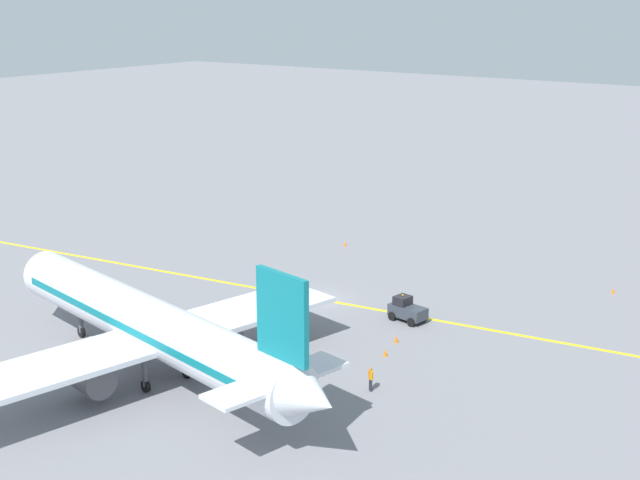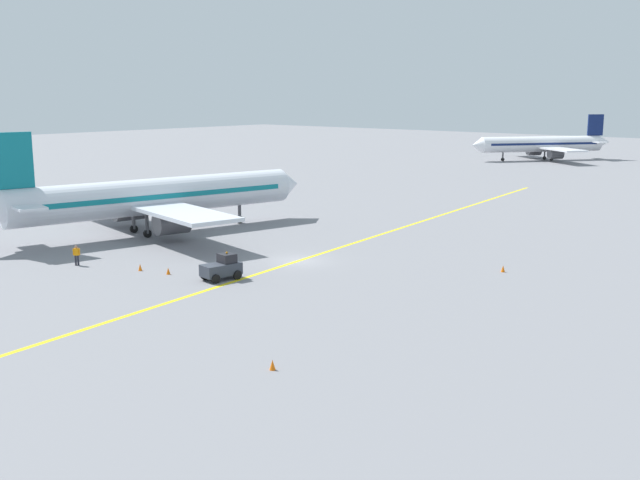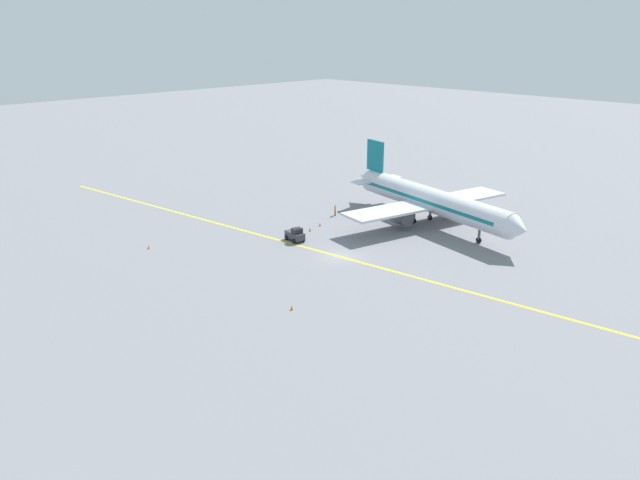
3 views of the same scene
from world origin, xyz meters
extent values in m
plane|color=slate|center=(0.00, 0.00, 0.00)|extent=(400.00, 400.00, 0.00)
cube|color=yellow|center=(0.00, 0.00, 0.00)|extent=(14.51, 119.21, 0.01)
cylinder|color=silver|center=(-19.45, 0.42, 3.80)|extent=(9.86, 30.08, 3.60)
cone|color=silver|center=(-16.02, 16.26, 3.80)|extent=(3.85, 3.07, 3.42)
cube|color=#0F727F|center=(-19.45, 0.42, 3.95)|extent=(9.27, 27.16, 0.50)
cube|color=silver|center=(-19.66, -0.55, 3.08)|extent=(28.47, 11.00, 0.36)
cylinder|color=#4C4C51|center=(-24.55, 0.50, 1.83)|extent=(2.83, 3.59, 2.20)
cylinder|color=#4C4C51|center=(-14.77, -1.61, 1.83)|extent=(2.83, 3.59, 2.20)
cube|color=#0F727F|center=(-22.41, -13.26, 8.10)|extent=(1.20, 3.99, 5.00)
cube|color=silver|center=(-22.30, -12.77, 4.20)|extent=(9.30, 4.25, 0.24)
cylinder|color=#4C4C51|center=(-17.42, 9.81, 1.40)|extent=(0.36, 0.36, 2.00)
cylinder|color=black|center=(-17.42, 9.81, 0.40)|extent=(0.44, 0.84, 0.80)
cylinder|color=#4C4C51|center=(-21.44, -1.19, 1.40)|extent=(0.36, 0.36, 2.00)
cylinder|color=black|center=(-21.44, -1.19, 0.40)|extent=(0.44, 0.84, 0.80)
cylinder|color=#4C4C51|center=(-18.31, -1.87, 1.40)|extent=(0.36, 0.36, 2.00)
cylinder|color=black|center=(-18.31, -1.87, 0.40)|extent=(0.44, 0.84, 0.80)
cylinder|color=white|center=(-25.35, 105.07, 3.42)|extent=(18.72, 23.60, 3.24)
cone|color=white|center=(-34.05, 93.37, 3.42)|extent=(3.76, 3.57, 3.08)
cone|color=white|center=(-16.49, 116.98, 3.69)|extent=(3.82, 3.81, 2.75)
cube|color=#0F1E51|center=(-25.35, 105.07, 3.55)|extent=(17.14, 21.45, 0.45)
cube|color=white|center=(-24.81, 105.79, 2.77)|extent=(23.01, 18.80, 0.32)
cylinder|color=#4C4C51|center=(-21.20, 103.10, 1.65)|extent=(3.31, 3.49, 1.98)
cylinder|color=#4C4C51|center=(-28.42, 108.48, 1.65)|extent=(3.31, 3.49, 1.98)
cube|color=#0F1E51|center=(-17.83, 115.18, 7.29)|extent=(2.41, 3.08, 4.50)
cube|color=white|center=(-18.10, 114.81, 3.78)|extent=(7.79, 6.57, 0.22)
cylinder|color=#4C4C51|center=(-30.51, 98.14, 1.26)|extent=(0.32, 0.32, 1.80)
cylinder|color=black|center=(-30.51, 98.14, 0.36)|extent=(0.63, 0.73, 0.72)
cylinder|color=#4C4C51|center=(-23.12, 105.65, 1.26)|extent=(0.32, 0.32, 1.80)
cylinder|color=black|center=(-23.12, 105.65, 0.36)|extent=(0.63, 0.73, 0.72)
cylinder|color=#4C4C51|center=(-25.43, 107.37, 1.26)|extent=(0.32, 0.32, 1.80)
cylinder|color=black|center=(-25.43, 107.37, 0.36)|extent=(0.63, 0.73, 0.72)
cube|color=#333842|center=(-0.21, -8.64, 0.80)|extent=(1.98, 3.21, 0.90)
cube|color=black|center=(-0.12, -8.10, 1.60)|extent=(1.44, 1.30, 0.70)
sphere|color=orange|center=(-0.12, -8.10, 2.03)|extent=(0.16, 0.16, 0.16)
cylinder|color=black|center=(-0.78, -7.56, 0.35)|extent=(0.36, 0.73, 0.70)
cylinder|color=black|center=(0.70, -7.81, 0.35)|extent=(0.36, 0.73, 0.70)
cylinder|color=black|center=(-1.11, -9.48, 0.35)|extent=(0.36, 0.73, 0.70)
cylinder|color=black|center=(0.37, -9.73, 0.35)|extent=(0.36, 0.73, 0.70)
cylinder|color=#23232D|center=(-12.79, -13.01, 0.42)|extent=(0.16, 0.16, 0.85)
cylinder|color=#23232D|center=(-12.92, -13.17, 0.42)|extent=(0.16, 0.16, 0.85)
cube|color=orange|center=(-12.85, -13.09, 1.15)|extent=(0.40, 0.42, 0.60)
cylinder|color=orange|center=(-12.70, -12.91, 1.15)|extent=(0.10, 0.10, 0.55)
cylinder|color=orange|center=(-13.01, -13.27, 1.15)|extent=(0.10, 0.10, 0.55)
sphere|color=#9E7051|center=(-12.85, -13.09, 1.57)|extent=(0.22, 0.22, 0.22)
cone|color=orange|center=(-4.63, -10.20, 0.28)|extent=(0.32, 0.32, 0.55)
cone|color=orange|center=(15.10, 7.50, 0.28)|extent=(0.32, 0.32, 0.55)
cone|color=orange|center=(15.95, -19.86, 0.28)|extent=(0.32, 0.32, 0.55)
cone|color=orange|center=(-7.32, -10.88, 0.28)|extent=(0.32, 0.32, 0.55)
camera|label=1|loc=(-58.47, -41.22, 25.06)|focal=50.00mm
camera|label=2|loc=(41.33, -46.11, 13.98)|focal=42.00mm
camera|label=3|loc=(54.77, 51.65, 28.18)|focal=35.00mm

